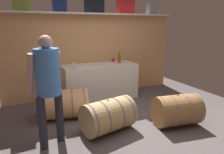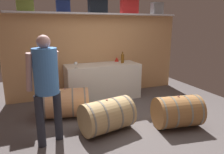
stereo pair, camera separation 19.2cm
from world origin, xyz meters
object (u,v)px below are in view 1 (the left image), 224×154
Objects in this scene: red_funnel at (113,59)px; toolcase_grey at (152,9)px; toolcase_olive at (20,3)px; work_cabinet at (100,81)px; wine_bottle_amber at (119,58)px; toolcase_black at (94,6)px; toolcase_red at (125,7)px; winemaker_pouring at (48,80)px; toolcase_navy at (60,6)px; wine_barrel_far at (108,116)px; wine_barrel_flank at (65,104)px; wine_glass at (73,64)px; wine_barrel_near at (177,110)px.

toolcase_grey is at bearing 0.28° from red_funnel.
work_cabinet is (1.60, -0.25, -1.76)m from toolcase_olive.
toolcase_olive is 2.46m from wine_bottle_amber.
toolcase_black is 0.82m from toolcase_red.
toolcase_black is 1.78m from work_cabinet.
toolcase_black is at bearing -178.58° from toolcase_grey.
toolcase_black is at bearing 92.72° from work_cabinet.
toolcase_red is 1.43× the size of toolcase_grey.
toolcase_grey is 0.18× the size of winemaker_pouring.
red_funnel is (1.29, -0.01, -1.26)m from toolcase_navy.
wine_barrel_far is (-0.95, -1.85, -0.62)m from red_funnel.
wine_barrel_flank is at bearing -64.16° from toolcase_olive.
wine_bottle_amber is at bearing -26.81° from toolcase_black.
toolcase_red is at bearing 18.22° from wine_glass.
toolcase_red is 0.26× the size of winemaker_pouring.
wine_bottle_amber is 2.45× the size of red_funnel.
toolcase_navy reaches higher than red_funnel.
toolcase_red reaches higher than wine_barrel_far.
wine_barrel_flank is at bearing -157.14° from toolcase_grey.
toolcase_black is at bearing 36.19° from wine_glass.
toolcase_red is (1.62, 0.00, 0.03)m from toolcase_navy.
wine_glass is 1.55m from winemaker_pouring.
toolcase_red is at bearing -178.58° from toolcase_grey.
toolcase_red is at bearing 0.95° from red_funnel.
toolcase_olive is 3.70m from wine_barrel_near.
red_funnel is (-0.05, 0.25, -0.07)m from wine_bottle_amber.
wine_bottle_amber is (2.12, -0.25, -1.22)m from toolcase_olive.
wine_barrel_near is 2.27m from winemaker_pouring.
wine_bottle_amber is at bearing -78.71° from red_funnel.
red_funnel is (0.48, 0.24, 0.48)m from work_cabinet.
toolcase_grey is 1.64m from wine_bottle_amber.
wine_glass is at bearing -31.45° from toolcase_olive.
toolcase_black reaches higher than work_cabinet.
winemaker_pouring is (-3.01, -1.87, -1.18)m from toolcase_grey.
wine_barrel_near is at bearing -21.18° from wine_barrel_flank.
winemaker_pouring reaches higher than wine_bottle_amber.
wine_barrel_far is at bearing -117.14° from red_funnel.
toolcase_navy is 1.80m from red_funnel.
wine_barrel_near is at bearing -72.45° from toolcase_black.
toolcase_black reaches higher than wine_barrel_flank.
wine_barrel_near is 1.24m from wine_barrel_far.
toolcase_olive reaches higher than wine_bottle_amber.
toolcase_red reaches higher than wine_barrel_near.
toolcase_grey is 3.41m from wine_barrel_flank.
work_cabinet is 6.40× the size of wine_bottle_amber.
toolcase_black is 1.53× the size of wine_bottle_amber.
red_funnel is at bearing 2.31° from toolcase_navy.
toolcase_black reaches higher than winemaker_pouring.
red_funnel is (-0.33, -0.01, -1.29)m from toolcase_red.
wine_barrel_far is at bearing -105.49° from toolcase_black.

